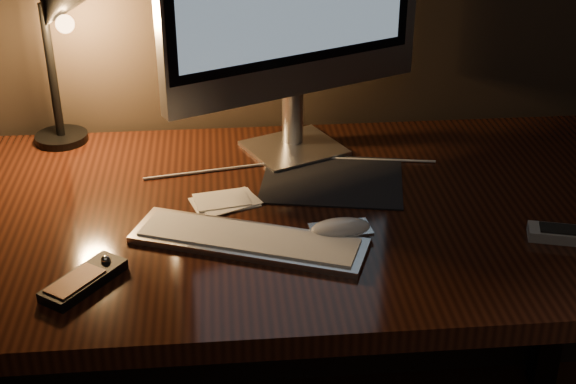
{
  "coord_description": "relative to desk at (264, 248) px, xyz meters",
  "views": [
    {
      "loc": [
        -0.07,
        0.59,
        1.46
      ],
      "look_at": [
        0.03,
        1.73,
        0.85
      ],
      "focal_mm": 50.0,
      "sensor_mm": 36.0,
      "label": 1
    }
  ],
  "objects": [
    {
      "name": "cable",
      "position": [
        0.07,
        0.09,
        0.13
      ],
      "size": [
        0.58,
        0.02,
        0.0
      ],
      "primitive_type": "cylinder",
      "rotation": [
        0.0,
        1.57,
        -0.02
      ],
      "color": "white",
      "rests_on": "desk"
    },
    {
      "name": "mousepad",
      "position": [
        0.14,
        0.03,
        0.13
      ],
      "size": [
        0.3,
        0.26,
        0.0
      ],
      "primitive_type": "cube",
      "rotation": [
        0.0,
        0.0,
        -0.19
      ],
      "color": "black",
      "rests_on": "desk"
    },
    {
      "name": "desk_lamp",
      "position": [
        -0.39,
        0.23,
        0.38
      ],
      "size": [
        0.17,
        0.19,
        0.37
      ],
      "rotation": [
        0.0,
        0.0,
        0.03
      ],
      "color": "black",
      "rests_on": "desk"
    },
    {
      "name": "desk",
      "position": [
        0.0,
        0.0,
        0.0
      ],
      "size": [
        1.6,
        0.75,
        0.75
      ],
      "color": "black",
      "rests_on": "ground"
    },
    {
      "name": "papers",
      "position": [
        -0.07,
        -0.04,
        0.13
      ],
      "size": [
        0.14,
        0.11,
        0.01
      ],
      "primitive_type": "cube",
      "rotation": [
        0.0,
        0.0,
        0.29
      ],
      "color": "white",
      "rests_on": "desk"
    },
    {
      "name": "mouse",
      "position": [
        0.12,
        -0.18,
        0.14
      ],
      "size": [
        0.11,
        0.07,
        0.02
      ],
      "primitive_type": "ellipsoid",
      "rotation": [
        0.0,
        0.0,
        0.11
      ],
      "color": "white",
      "rests_on": "desk"
    },
    {
      "name": "media_remote",
      "position": [
        -0.29,
        -0.29,
        0.14
      ],
      "size": [
        0.13,
        0.15,
        0.03
      ],
      "rotation": [
        0.0,
        0.0,
        0.93
      ],
      "color": "black",
      "rests_on": "desk"
    },
    {
      "name": "keyboard",
      "position": [
        -0.04,
        -0.19,
        0.14
      ],
      "size": [
        0.41,
        0.25,
        0.01
      ],
      "primitive_type": "cube",
      "rotation": [
        0.0,
        0.0,
        -0.37
      ],
      "color": "silver",
      "rests_on": "desk"
    }
  ]
}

